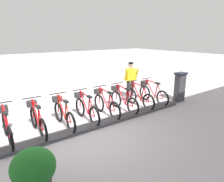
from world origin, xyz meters
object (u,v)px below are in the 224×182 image
at_px(payment_kiosk, 180,86).
at_px(bike_docked_4, 86,108).
at_px(bike_docked_3, 105,104).
at_px(bike_docked_5, 63,114).
at_px(planter_bush, 34,172).
at_px(bike_docked_6, 37,120).
at_px(worker_near_rack, 130,79).
at_px(bike_docked_1, 138,96).
at_px(bike_docked_2, 123,100).
at_px(bike_docked_7, 7,127).
at_px(bike_docked_0, 152,93).

height_order(payment_kiosk, bike_docked_4, payment_kiosk).
xyz_separation_m(bike_docked_3, bike_docked_5, (0.00, 1.62, 0.00)).
height_order(bike_docked_5, planter_bush, bike_docked_5).
height_order(payment_kiosk, bike_docked_6, payment_kiosk).
distance_m(payment_kiosk, bike_docked_4, 4.39).
xyz_separation_m(payment_kiosk, worker_near_rack, (1.63, 1.43, 0.24)).
bearing_deg(bike_docked_6, bike_docked_3, -90.00).
height_order(bike_docked_3, worker_near_rack, worker_near_rack).
bearing_deg(planter_bush, bike_docked_5, -32.31).
height_order(bike_docked_1, bike_docked_2, same).
relative_size(bike_docked_2, worker_near_rack, 1.04).
relative_size(bike_docked_2, planter_bush, 1.77).
relative_size(bike_docked_4, planter_bush, 1.77).
distance_m(bike_docked_2, planter_bush, 4.77).
distance_m(bike_docked_3, planter_bush, 4.10).
relative_size(bike_docked_6, planter_bush, 1.77).
relative_size(bike_docked_3, bike_docked_4, 1.00).
distance_m(bike_docked_3, bike_docked_7, 3.24).
bearing_deg(bike_docked_5, bike_docked_1, -90.00).
distance_m(bike_docked_5, worker_near_rack, 3.90).
distance_m(bike_docked_1, worker_near_rack, 1.26).
relative_size(bike_docked_1, planter_bush, 1.77).
xyz_separation_m(bike_docked_6, worker_near_rack, (1.06, -4.54, 0.48)).
distance_m(bike_docked_0, worker_near_rack, 1.21).
xyz_separation_m(bike_docked_5, bike_docked_7, (0.00, 1.62, 0.00)).
relative_size(bike_docked_1, bike_docked_6, 1.00).
relative_size(payment_kiosk, worker_near_rack, 0.77).
bearing_deg(bike_docked_4, bike_docked_7, 90.00).
distance_m(bike_docked_1, bike_docked_7, 4.85).
xyz_separation_m(bike_docked_5, bike_docked_6, (0.00, 0.81, 0.00)).
distance_m(payment_kiosk, bike_docked_7, 6.80).
xyz_separation_m(bike_docked_3, bike_docked_4, (0.00, 0.81, 0.00)).
bearing_deg(bike_docked_1, bike_docked_3, 90.00).
bearing_deg(bike_docked_7, worker_near_rack, -78.78).
bearing_deg(bike_docked_7, bike_docked_6, -90.00).
relative_size(bike_docked_1, bike_docked_2, 1.00).
relative_size(worker_near_rack, planter_bush, 1.71).
xyz_separation_m(bike_docked_2, planter_bush, (-2.54, 4.03, 0.11)).
relative_size(payment_kiosk, bike_docked_0, 0.74).
xyz_separation_m(bike_docked_2, bike_docked_3, (0.00, 0.81, 0.00)).
bearing_deg(bike_docked_4, bike_docked_0, -90.00).
bearing_deg(bike_docked_4, bike_docked_1, -90.00).
relative_size(bike_docked_4, bike_docked_6, 1.00).
distance_m(payment_kiosk, bike_docked_1, 2.01).
xyz_separation_m(payment_kiosk, bike_docked_5, (0.57, 5.15, -0.24)).
bearing_deg(bike_docked_5, payment_kiosk, -96.33).
bearing_deg(bike_docked_2, bike_docked_4, 90.00).
xyz_separation_m(bike_docked_4, bike_docked_7, (0.00, 2.43, 0.00)).
relative_size(payment_kiosk, bike_docked_5, 0.74).
distance_m(bike_docked_0, bike_docked_5, 4.05).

